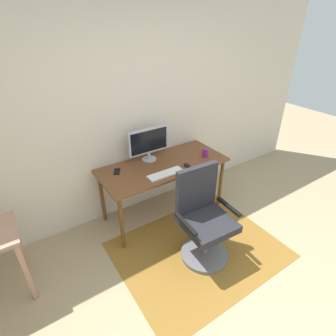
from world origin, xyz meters
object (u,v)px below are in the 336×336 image
Objects in this scene: keyboard at (166,174)px; office_chair at (203,222)px; computer_mouse at (187,165)px; coffee_cup at (205,153)px; monitor at (149,142)px; cell_phone at (117,171)px; desk at (164,169)px.

office_chair is at bearing -83.39° from keyboard.
computer_mouse is 0.96× the size of coffee_cup.
coffee_cup is (0.34, 0.07, 0.04)m from computer_mouse.
monitor is 0.51× the size of office_chair.
office_chair is (-0.25, -0.63, -0.31)m from computer_mouse.
computer_mouse is at bearing 4.11° from cell_phone.
cell_phone is (-0.55, 0.15, 0.07)m from desk.
coffee_cup is at bearing 14.66° from cell_phone.
desk is 0.58m from coffee_cup.
computer_mouse is 0.84m from cell_phone.
monitor is at bearing 96.21° from office_chair.
coffee_cup reaches higher than keyboard.
desk is 1.52× the size of office_chair.
cell_phone is 1.14m from office_chair.
computer_mouse is at bearing 2.68° from keyboard.
desk is 0.57m from cell_phone.
desk is at bearing 90.96° from office_chair.
monitor reaches higher than computer_mouse.
keyboard is at bearing -10.65° from cell_phone.
desk is at bearing 167.43° from coffee_cup.
keyboard is 4.13× the size of computer_mouse.
desk is at bearing 62.88° from keyboard.
office_chair reaches higher than keyboard.
monitor is 1.24× the size of keyboard.
coffee_cup is (0.64, -0.33, -0.19)m from monitor.
keyboard is at bearing -177.32° from computer_mouse.
cell_phone is (-0.47, -0.06, -0.24)m from monitor.
cell_phone is at bearing 166.23° from coffee_cup.
keyboard reaches higher than cell_phone.
computer_mouse is 0.10× the size of office_chair.
keyboard is 0.57m from cell_phone.
computer_mouse is 0.74× the size of cell_phone.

